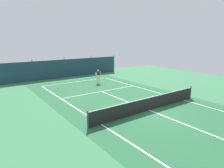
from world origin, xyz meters
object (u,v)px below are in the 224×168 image
tennis_ball_near_player (106,97)px  parked_car (56,69)px  tennis_player (98,75)px  tennis_net (150,104)px

tennis_ball_near_player → parked_car: bearing=88.1°
tennis_player → tennis_ball_near_player: tennis_player is taller
tennis_ball_near_player → parked_car: parked_car is taller
tennis_player → parked_car: size_ratio=0.37×
tennis_net → tennis_ball_near_player: 4.55m
tennis_ball_near_player → tennis_player: bearing=65.6°
parked_car → tennis_player: bearing=109.8°
tennis_net → tennis_ball_near_player: (-0.70, 4.47, -0.48)m
tennis_player → parked_car: bearing=-48.2°
tennis_net → parked_car: parked_car is taller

